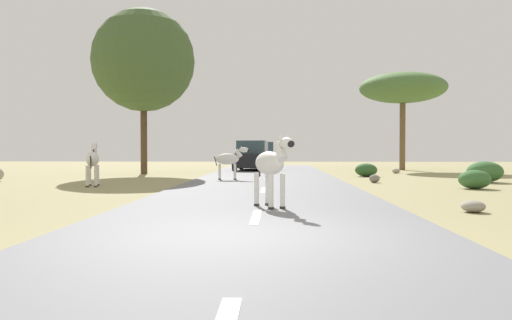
# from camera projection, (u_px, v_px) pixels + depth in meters

# --- Properties ---
(ground_plane) EXTENTS (90.00, 90.00, 0.00)m
(ground_plane) POSITION_uv_depth(u_px,v_px,m) (256.00, 239.00, 7.13)
(ground_plane) COLOR #998E60
(road) EXTENTS (6.00, 64.00, 0.05)m
(road) POSITION_uv_depth(u_px,v_px,m) (251.00, 238.00, 7.13)
(road) COLOR slate
(road) RESTS_ON ground_plane
(lane_markings) EXTENTS (0.16, 56.00, 0.01)m
(lane_markings) POSITION_uv_depth(u_px,v_px,m) (246.00, 250.00, 6.13)
(lane_markings) COLOR silver
(lane_markings) RESTS_ON road
(zebra_0) EXTENTS (0.97, 1.52, 1.54)m
(zebra_0) POSITION_uv_depth(u_px,v_px,m) (271.00, 164.00, 10.55)
(zebra_0) COLOR silver
(zebra_0) RESTS_ON road
(zebra_1) EXTENTS (1.46, 0.51, 1.38)m
(zebra_1) POSITION_uv_depth(u_px,v_px,m) (229.00, 159.00, 20.42)
(zebra_1) COLOR silver
(zebra_1) RESTS_ON road
(zebra_2) EXTENTS (0.69, 1.62, 1.56)m
(zebra_2) POSITION_uv_depth(u_px,v_px,m) (93.00, 160.00, 17.39)
(zebra_2) COLOR silver
(zebra_2) RESTS_ON ground_plane
(car_0) EXTENTS (2.02, 4.34, 1.74)m
(car_0) POSITION_uv_depth(u_px,v_px,m) (262.00, 156.00, 35.36)
(car_0) COLOR silver
(car_0) RESTS_ON road
(car_1) EXTENTS (2.27, 4.46, 1.74)m
(car_1) POSITION_uv_depth(u_px,v_px,m) (253.00, 157.00, 29.78)
(car_1) COLOR black
(car_1) RESTS_ON road
(tree_0) EXTENTS (5.31, 5.31, 6.02)m
(tree_0) POSITION_uv_depth(u_px,v_px,m) (403.00, 88.00, 30.97)
(tree_0) COLOR brown
(tree_0) RESTS_ON ground_plane
(tree_5) EXTENTS (5.33, 5.33, 8.59)m
(tree_5) POSITION_uv_depth(u_px,v_px,m) (144.00, 61.00, 26.07)
(tree_5) COLOR #4C3823
(tree_5) RESTS_ON ground_plane
(bush_0) EXTENTS (1.04, 0.93, 0.62)m
(bush_0) POSITION_uv_depth(u_px,v_px,m) (366.00, 170.00, 23.57)
(bush_0) COLOR #2D5628
(bush_0) RESTS_ON ground_plane
(bush_2) EXTENTS (1.02, 0.92, 0.61)m
(bush_2) POSITION_uv_depth(u_px,v_px,m) (475.00, 179.00, 16.24)
(bush_2) COLOR #386633
(bush_2) RESTS_ON ground_plane
(bush_3) EXTENTS (1.37, 1.23, 0.82)m
(bush_3) POSITION_uv_depth(u_px,v_px,m) (485.00, 172.00, 19.42)
(bush_3) COLOR #386633
(bush_3) RESTS_ON ground_plane
(rock_1) EXTENTS (0.47, 0.50, 0.24)m
(rock_1) POSITION_uv_depth(u_px,v_px,m) (473.00, 206.00, 10.19)
(rock_1) COLOR gray
(rock_1) RESTS_ON ground_plane
(rock_2) EXTENTS (0.40, 0.42, 0.32)m
(rock_2) POSITION_uv_depth(u_px,v_px,m) (374.00, 179.00, 19.24)
(rock_2) COLOR gray
(rock_2) RESTS_ON ground_plane
(rock_4) EXTENTS (0.43, 0.41, 0.26)m
(rock_4) POSITION_uv_depth(u_px,v_px,m) (396.00, 171.00, 26.80)
(rock_4) COLOR #A89E8C
(rock_4) RESTS_ON ground_plane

